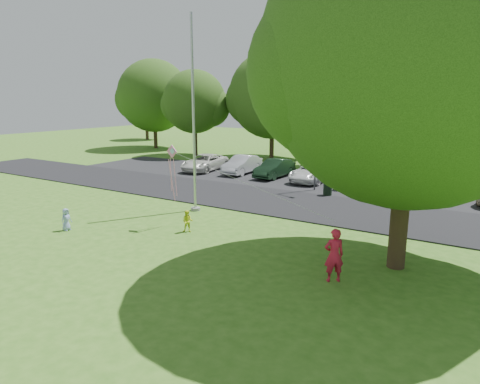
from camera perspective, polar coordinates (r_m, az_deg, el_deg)
The scene contains 14 objects.
ground at distance 17.27m, azimuth -6.92°, elevation -7.66°, with size 120.00×120.00×0.00m, color #386A1C.
park_road at distance 24.60m, azimuth 6.31°, elevation -1.45°, with size 60.00×6.00×0.06m, color black.
parking_strip at distance 30.45m, azimuth 11.64°, elevation 1.07°, with size 42.00×7.00×0.06m, color black.
flagpole at distance 22.38m, azimuth -6.17°, elevation 7.91°, with size 0.50×0.50×10.00m.
street_lamp at distance 27.54m, azimuth 10.44°, elevation 6.49°, with size 1.41×0.66×5.23m.
trash_can at distance 26.73m, azimuth 11.60°, elevation 0.41°, with size 0.56×0.56×0.89m.
big_tree at distance 15.36m, azimuth 21.62°, elevation 15.60°, with size 10.52×10.02×12.27m.
tree_row at distance 37.80m, azimuth 19.09°, elevation 11.50°, with size 64.35×11.94×10.88m.
horizon_trees at distance 46.88m, azimuth 24.70°, elevation 9.38°, with size 77.46×7.20×7.02m.
parked_cars at distance 30.24m, azimuth 12.25°, elevation 2.33°, with size 23.85×5.47×1.43m.
woman at distance 14.39m, azimuth 12.43°, elevation -8.23°, with size 0.66×0.43×1.81m, color red.
child_yellow at distance 19.32m, azimuth -7.00°, elevation -3.90°, with size 0.49×0.38×1.00m, color yellow.
child_blue at distance 20.98m, azimuth -22.16°, elevation -3.40°, with size 0.50×0.33×1.03m, color #8EA3DA.
kite at distance 19.58m, azimuth -8.58°, elevation 3.97°, with size 8.82×2.27×2.66m.
Camera 1 is at (10.27, -12.56, 5.92)m, focal length 32.00 mm.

